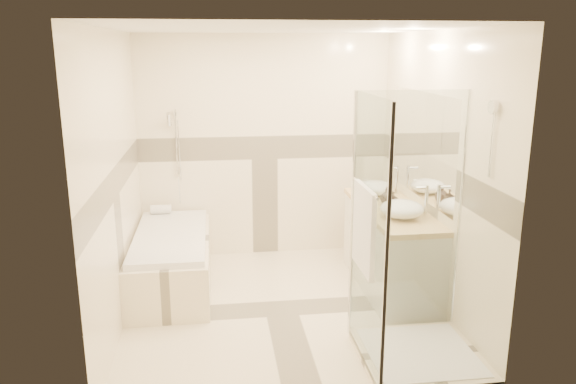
{
  "coord_description": "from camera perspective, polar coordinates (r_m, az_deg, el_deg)",
  "views": [
    {
      "loc": [
        -0.57,
        -4.74,
        2.35
      ],
      "look_at": [
        0.1,
        0.25,
        1.05
      ],
      "focal_mm": 35.0,
      "sensor_mm": 36.0,
      "label": 1
    }
  ],
  "objects": [
    {
      "name": "amenity_bottle_b",
      "position": [
        5.61,
        10.0,
        -0.37
      ],
      "size": [
        0.16,
        0.16,
        0.17
      ],
      "primitive_type": "imported",
      "rotation": [
        0.0,
        0.0,
        0.23
      ],
      "color": "black",
      "rests_on": "vanity"
    },
    {
      "name": "vanity",
      "position": [
        5.65,
        10.33,
        -5.66
      ],
      "size": [
        0.58,
        1.62,
        0.85
      ],
      "color": "white",
      "rests_on": "ground"
    },
    {
      "name": "faucet_near",
      "position": [
        5.99,
        10.94,
        1.41
      ],
      "size": [
        0.12,
        0.03,
        0.3
      ],
      "color": "silver",
      "rests_on": "vanity"
    },
    {
      "name": "shower_enclosure",
      "position": [
        4.42,
        11.78,
        -10.5
      ],
      "size": [
        0.96,
        0.93,
        2.04
      ],
      "color": "#F5E6C4",
      "rests_on": "ground"
    },
    {
      "name": "vessel_sink_near",
      "position": [
        5.95,
        8.93,
        0.43
      ],
      "size": [
        0.36,
        0.36,
        0.15
      ],
      "primitive_type": "ellipsoid",
      "color": "white",
      "rests_on": "vanity"
    },
    {
      "name": "room",
      "position": [
        4.92,
        -0.15,
        1.64
      ],
      "size": [
        2.82,
        3.02,
        2.52
      ],
      "color": "beige",
      "rests_on": "ground"
    },
    {
      "name": "bathtub",
      "position": [
        5.78,
        -11.73,
        -6.53
      ],
      "size": [
        0.75,
        1.7,
        0.56
      ],
      "color": "#F5E6C4",
      "rests_on": "ground"
    },
    {
      "name": "vessel_sink_far",
      "position": [
        5.19,
        11.5,
        -1.7
      ],
      "size": [
        0.4,
        0.4,
        0.16
      ],
      "primitive_type": "ellipsoid",
      "color": "white",
      "rests_on": "vanity"
    },
    {
      "name": "faucet_far",
      "position": [
        5.24,
        13.78,
        -0.66
      ],
      "size": [
        0.12,
        0.03,
        0.29
      ],
      "color": "silver",
      "rests_on": "vanity"
    },
    {
      "name": "amenity_bottle_a",
      "position": [
        5.43,
        10.58,
        -0.84
      ],
      "size": [
        0.08,
        0.08,
        0.17
      ],
      "primitive_type": "imported",
      "rotation": [
        0.0,
        0.0,
        0.05
      ],
      "color": "black",
      "rests_on": "vanity"
    },
    {
      "name": "folded_towels",
      "position": [
        6.14,
        8.4,
        0.55
      ],
      "size": [
        0.19,
        0.26,
        0.07
      ],
      "primitive_type": "cube",
      "rotation": [
        0.0,
        0.0,
        0.24
      ],
      "color": "white",
      "rests_on": "vanity"
    },
    {
      "name": "rolled_towel",
      "position": [
        6.37,
        -12.78,
        -1.74
      ],
      "size": [
        0.22,
        0.1,
        0.1
      ],
      "primitive_type": "cylinder",
      "rotation": [
        0.0,
        1.57,
        0.0
      ],
      "color": "white",
      "rests_on": "bathtub"
    }
  ]
}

